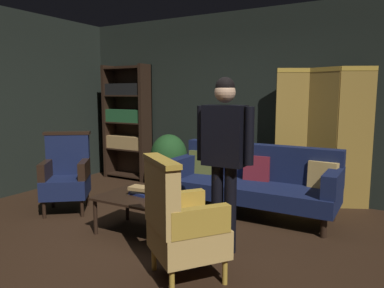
{
  "coord_description": "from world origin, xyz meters",
  "views": [
    {
      "loc": [
        2.14,
        -2.93,
        1.55
      ],
      "look_at": [
        0.0,
        0.8,
        0.95
      ],
      "focal_mm": 34.05,
      "sensor_mm": 36.0,
      "label": 1
    }
  ],
  "objects": [
    {
      "name": "book_navy_cloth",
      "position": [
        -0.33,
        0.22,
        0.44
      ],
      "size": [
        0.26,
        0.18,
        0.03
      ],
      "primitive_type": "cube",
      "rotation": [
        0.0,
        0.0,
        -0.12
      ],
      "color": "navy",
      "rests_on": "coffee_table"
    },
    {
      "name": "armchair_gilt_accent",
      "position": [
        0.62,
        -0.47,
        0.49
      ],
      "size": [
        0.81,
        0.81,
        1.04
      ],
      "color": "#B78E33",
      "rests_on": "ground_plane"
    },
    {
      "name": "coffee_table",
      "position": [
        -0.26,
        0.16,
        0.37
      ],
      "size": [
        1.0,
        0.64,
        0.42
      ],
      "color": "black",
      "rests_on": "ground_plane"
    },
    {
      "name": "potted_plant",
      "position": [
        -1.12,
        1.98,
        0.51
      ],
      "size": [
        0.59,
        0.59,
        0.89
      ],
      "color": "brown",
      "rests_on": "ground_plane"
    },
    {
      "name": "armchair_wing_left",
      "position": [
        -1.64,
        0.32,
        0.49
      ],
      "size": [
        0.81,
        0.81,
        1.04
      ],
      "color": "black",
      "rests_on": "ground_plane"
    },
    {
      "name": "velvet_couch",
      "position": [
        0.55,
        1.45,
        0.45
      ],
      "size": [
        2.12,
        0.78,
        0.88
      ],
      "color": "black",
      "rests_on": "ground_plane"
    },
    {
      "name": "book_tan_leather",
      "position": [
        -0.33,
        0.22,
        0.5
      ],
      "size": [
        0.26,
        0.18,
        0.04
      ],
      "primitive_type": "cube",
      "rotation": [
        0.0,
        0.0,
        0.09
      ],
      "color": "#9E7A47",
      "rests_on": "book_black_cloth"
    },
    {
      "name": "folding_screen",
      "position": [
        1.22,
        2.28,
        0.99
      ],
      "size": [
        1.26,
        0.28,
        1.9
      ],
      "color": "olive",
      "rests_on": "ground_plane"
    },
    {
      "name": "book_black_cloth",
      "position": [
        -0.33,
        0.22,
        0.46
      ],
      "size": [
        0.2,
        0.17,
        0.03
      ],
      "primitive_type": "cube",
      "rotation": [
        0.0,
        0.0,
        0.16
      ],
      "color": "black",
      "rests_on": "book_navy_cloth"
    },
    {
      "name": "side_wall_left",
      "position": [
        -3.0,
        0.6,
        1.4
      ],
      "size": [
        0.1,
        3.6,
        2.8
      ],
      "primitive_type": "cube",
      "color": "black",
      "rests_on": "ground_plane"
    },
    {
      "name": "ground_plane",
      "position": [
        0.0,
        0.0,
        0.0
      ],
      "size": [
        10.0,
        10.0,
        0.0
      ],
      "primitive_type": "plane",
      "color": "black"
    },
    {
      "name": "back_wall",
      "position": [
        0.0,
        2.45,
        1.4
      ],
      "size": [
        7.2,
        0.1,
        2.8
      ],
      "primitive_type": "cube",
      "color": "black",
      "rests_on": "ground_plane"
    },
    {
      "name": "standing_figure",
      "position": [
        0.69,
        0.22,
        1.03
      ],
      "size": [
        0.59,
        0.23,
        1.7
      ],
      "color": "black",
      "rests_on": "ground_plane"
    },
    {
      "name": "bookshelf",
      "position": [
        -2.15,
        2.19,
        1.07
      ],
      "size": [
        0.9,
        0.32,
        2.05
      ],
      "color": "black",
      "rests_on": "ground_plane"
    }
  ]
}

